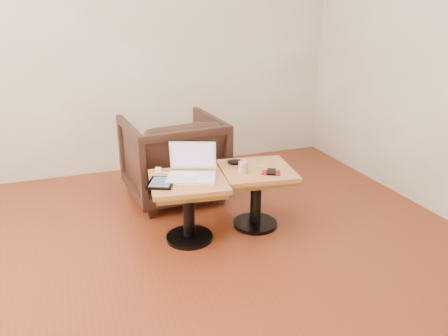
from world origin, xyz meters
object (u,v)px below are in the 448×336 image
object	(u,v)px
laptop	(192,170)
side_table_right	(256,183)
armchair	(173,158)
side_table_left	(188,195)
striped_cup	(243,167)

from	to	relation	value
laptop	side_table_right	bearing A→B (deg)	21.31
armchair	side_table_left	bearing A→B (deg)	79.19
laptop	striped_cup	world-z (taller)	laptop
laptop	armchair	bearing A→B (deg)	108.69
side_table_right	striped_cup	bearing A→B (deg)	-152.04
side_table_right	armchair	size ratio (longest dim) A/B	0.73
striped_cup	side_table_left	bearing A→B (deg)	177.67
side_table_left	side_table_right	xyz separation A→B (m)	(0.55, 0.03, 0.00)
laptop	armchair	world-z (taller)	armchair
striped_cup	side_table_right	bearing A→B (deg)	19.54
side_table_left	side_table_right	distance (m)	0.55
striped_cup	armchair	distance (m)	0.90
side_table_left	striped_cup	world-z (taller)	striped_cup
laptop	armchair	size ratio (longest dim) A/B	0.51
side_table_right	striped_cup	xyz separation A→B (m)	(-0.13, -0.05, 0.16)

